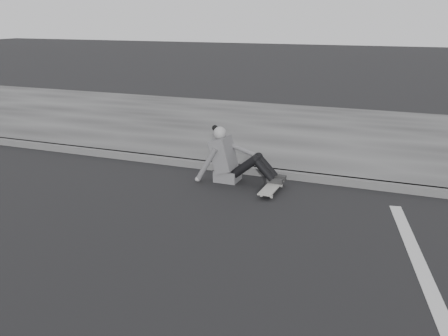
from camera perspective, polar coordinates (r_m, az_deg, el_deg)
The scene contains 5 objects.
ground at distance 6.23m, azimuth -9.16°, elevation -6.86°, with size 80.00×80.00×0.00m, color black.
curb at distance 8.38m, azimuth -0.19°, elevation 0.12°, with size 24.00×0.16×0.12m, color #4A4A4A.
sidewalk at distance 11.15m, azimuth 5.64°, elevation 4.34°, with size 24.00×6.00×0.12m, color #3E3E3E.
skateboard at distance 7.39m, azimuth 5.48°, elevation -2.22°, with size 0.20×0.78×0.09m.
seated_woman at distance 7.75m, azimuth 0.85°, elevation 1.01°, with size 1.38×0.46×0.88m.
Camera 1 is at (3.00, -4.85, 2.51)m, focal length 40.00 mm.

